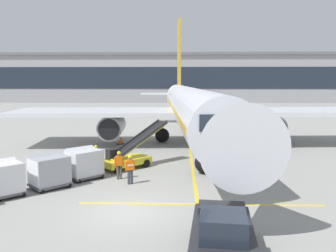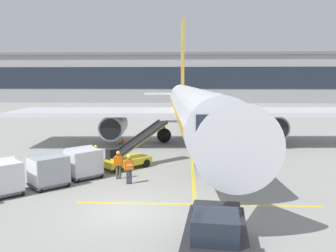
% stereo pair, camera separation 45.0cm
% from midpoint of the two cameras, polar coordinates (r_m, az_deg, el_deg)
% --- Properties ---
extents(ground_plane, '(600.00, 600.00, 0.00)m').
position_cam_midpoint_polar(ground_plane, '(16.91, -7.46, -13.54)').
color(ground_plane, gray).
extents(parked_airplane, '(33.37, 42.49, 14.27)m').
position_cam_midpoint_polar(parked_airplane, '(33.42, 3.20, 3.06)').
color(parked_airplane, silver).
rests_on(parked_airplane, ground).
extents(belt_loader, '(4.58, 4.63, 3.11)m').
position_cam_midpoint_polar(belt_loader, '(24.72, -6.87, -4.68)').
color(belt_loader, gold).
rests_on(belt_loader, ground).
extents(baggage_cart_lead, '(2.54, 2.55, 1.91)m').
position_cam_midpoint_polar(baggage_cart_lead, '(22.52, -13.94, -5.72)').
color(baggage_cart_lead, '#515156').
rests_on(baggage_cart_lead, ground).
extents(baggage_cart_second, '(2.54, 2.55, 1.91)m').
position_cam_midpoint_polar(baggage_cart_second, '(21.20, -19.14, -6.74)').
color(baggage_cart_second, '#515156').
rests_on(baggage_cart_second, ground).
extents(baggage_cart_third, '(2.54, 2.55, 1.91)m').
position_cam_midpoint_polar(baggage_cart_third, '(20.48, -25.82, -7.57)').
color(baggage_cart_third, '#515156').
rests_on(baggage_cart_third, ground).
extents(pushback_tug, '(2.53, 4.59, 1.83)m').
position_cam_midpoint_polar(pushback_tug, '(12.65, 7.68, -16.93)').
color(pushback_tug, '#232328').
rests_on(pushback_tug, ground).
extents(ground_crew_by_loader, '(0.53, 0.38, 1.74)m').
position_cam_midpoint_polar(ground_crew_by_loader, '(20.84, -6.73, -6.62)').
color(ground_crew_by_loader, '#333847').
rests_on(ground_crew_by_loader, ground).
extents(ground_crew_by_carts, '(0.40, 0.50, 1.74)m').
position_cam_midpoint_polar(ground_crew_by_carts, '(22.32, -12.35, -5.80)').
color(ground_crew_by_carts, '#333847').
rests_on(ground_crew_by_carts, ground).
extents(ground_crew_marshaller, '(0.57, 0.25, 1.74)m').
position_cam_midpoint_polar(ground_crew_marshaller, '(24.19, -12.03, -4.77)').
color(ground_crew_marshaller, '#333847').
rests_on(ground_crew_marshaller, ground).
extents(ground_crew_wingwalker, '(0.54, 0.36, 1.74)m').
position_cam_midpoint_polar(ground_crew_wingwalker, '(21.95, -8.46, -5.93)').
color(ground_crew_wingwalker, '#514C42').
rests_on(ground_crew_wingwalker, ground).
extents(safety_cone_engine_keepout, '(0.62, 0.62, 0.70)m').
position_cam_midpoint_polar(safety_cone_engine_keepout, '(34.01, -8.04, -2.31)').
color(safety_cone_engine_keepout, black).
rests_on(safety_cone_engine_keepout, ground).
extents(apron_guidance_line_lead_in, '(0.20, 110.00, 0.01)m').
position_cam_midpoint_polar(apron_guidance_line_lead_in, '(33.07, 3.04, -3.11)').
color(apron_guidance_line_lead_in, yellow).
rests_on(apron_guidance_line_lead_in, ground).
extents(apron_guidance_line_stop_bar, '(12.00, 0.20, 0.01)m').
position_cam_midpoint_polar(apron_guidance_line_stop_bar, '(17.77, 4.54, -12.43)').
color(apron_guidance_line_stop_bar, yellow).
rests_on(apron_guidance_line_stop_bar, ground).
extents(terminal_building, '(137.30, 22.40, 13.28)m').
position_cam_midpoint_polar(terminal_building, '(104.59, -1.15, 7.69)').
color(terminal_building, '#939399').
rests_on(terminal_building, ground).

